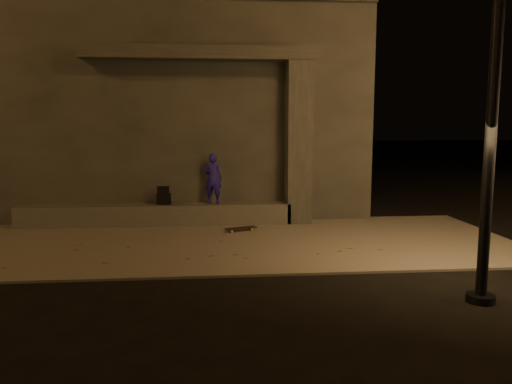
{
  "coord_description": "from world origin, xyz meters",
  "views": [
    {
      "loc": [
        -0.3,
        -7.37,
        2.26
      ],
      "look_at": [
        0.58,
        2.0,
        0.98
      ],
      "focal_mm": 35.0,
      "sensor_mm": 36.0,
      "label": 1
    }
  ],
  "objects": [
    {
      "name": "skateboarder",
      "position": [
        -0.23,
        3.75,
        1.06
      ],
      "size": [
        0.47,
        0.37,
        1.13
      ],
      "primitive_type": "imported",
      "rotation": [
        0.0,
        0.0,
        2.89
      ],
      "color": "#221693",
      "rests_on": "ledge"
    },
    {
      "name": "canopy",
      "position": [
        -0.5,
        3.8,
        3.78
      ],
      "size": [
        5.0,
        0.7,
        0.28
      ],
      "primitive_type": "cube",
      "color": "#32302E",
      "rests_on": "column"
    },
    {
      "name": "skateboard",
      "position": [
        0.33,
        2.84,
        0.1
      ],
      "size": [
        0.71,
        0.43,
        0.08
      ],
      "rotation": [
        0.0,
        0.0,
        0.38
      ],
      "color": "black",
      "rests_on": "sidewalk"
    },
    {
      "name": "backpack",
      "position": [
        -1.33,
        3.75,
        0.63
      ],
      "size": [
        0.31,
        0.21,
        0.42
      ],
      "rotation": [
        0.0,
        0.0,
        -0.05
      ],
      "color": "black",
      "rests_on": "ledge"
    },
    {
      "name": "column",
      "position": [
        1.7,
        3.75,
        1.84
      ],
      "size": [
        0.55,
        0.55,
        3.6
      ],
      "primitive_type": "cube",
      "color": "#32302E",
      "rests_on": "sidewalk"
    },
    {
      "name": "sidewalk",
      "position": [
        0.0,
        2.0,
        0.02
      ],
      "size": [
        11.0,
        4.4,
        0.04
      ],
      "primitive_type": "cube",
      "color": "slate",
      "rests_on": "ground"
    },
    {
      "name": "building",
      "position": [
        -1.0,
        6.49,
        2.61
      ],
      "size": [
        9.0,
        5.1,
        5.22
      ],
      "color": "#32302E",
      "rests_on": "ground"
    },
    {
      "name": "ground",
      "position": [
        0.0,
        0.0,
        0.0
      ],
      "size": [
        120.0,
        120.0,
        0.0
      ],
      "primitive_type": "plane",
      "color": "black",
      "rests_on": "ground"
    },
    {
      "name": "ledge",
      "position": [
        -1.5,
        3.75,
        0.27
      ],
      "size": [
        6.0,
        0.55,
        0.45
      ],
      "primitive_type": "cube",
      "color": "#4C4A45",
      "rests_on": "sidewalk"
    }
  ]
}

